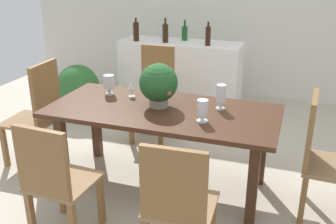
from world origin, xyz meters
TOP-DOWN VIEW (x-y plane):
  - ground_plane at (0.00, 0.00)m, footprint 7.04×7.04m
  - back_wall at (0.00, 2.60)m, footprint 6.40×0.10m
  - dining_table at (0.00, -0.24)m, footprint 1.96×0.91m
  - chair_head_end at (-1.28, -0.24)m, footprint 0.49×0.46m
  - chair_near_right at (0.45, -1.21)m, footprint 0.46×0.45m
  - chair_foot_end at (1.29, -0.24)m, footprint 0.45×0.49m
  - chair_far_left at (-0.44, 0.74)m, footprint 0.42×0.46m
  - chair_near_left at (-0.45, -1.21)m, footprint 0.46×0.46m
  - flower_centerpiece at (-0.05, -0.20)m, footprint 0.33×0.33m
  - crystal_vase_left at (0.39, -0.41)m, footprint 0.09×0.09m
  - crystal_vase_center_near at (0.47, -0.09)m, footprint 0.08×0.08m
  - crystal_vase_right at (-0.60, -0.05)m, footprint 0.10×0.10m
  - wine_glass at (-0.38, -0.04)m, footprint 0.06×0.06m
  - kitchen_counter at (-0.42, 1.62)m, footprint 1.58×0.53m
  - wine_bottle_green at (-0.04, 1.51)m, footprint 0.07×0.07m
  - wine_bottle_amber at (-0.60, 1.52)m, footprint 0.07×0.07m
  - wine_bottle_tall at (-0.72, 1.77)m, footprint 0.07×0.07m
  - wine_bottle_dark at (-0.40, 1.73)m, footprint 0.08×0.08m
  - wine_bottle_clear at (-0.99, 1.48)m, footprint 0.08×0.08m
  - potted_plant_floor at (-1.62, 1.01)m, footprint 0.56×0.56m

SIDE VIEW (x-z plane):
  - ground_plane at x=0.00m, z-range 0.00..0.00m
  - potted_plant_floor at x=-1.62m, z-range 0.02..0.69m
  - kitchen_counter at x=-0.42m, z-range 0.00..0.94m
  - chair_near_left at x=-0.45m, z-range 0.05..0.98m
  - chair_near_right at x=0.45m, z-range 0.05..0.99m
  - chair_foot_end at x=1.29m, z-range 0.05..1.04m
  - chair_far_left at x=-0.44m, z-range 0.04..1.08m
  - chair_head_end at x=-1.28m, z-range 0.04..1.08m
  - dining_table at x=0.00m, z-range 0.28..1.02m
  - wine_glass at x=-0.38m, z-range 0.77..0.92m
  - crystal_vase_left at x=0.39m, z-range 0.76..0.94m
  - crystal_vase_right at x=-0.60m, z-range 0.76..0.95m
  - crystal_vase_center_near at x=0.47m, z-range 0.76..0.97m
  - flower_centerpiece at x=-0.05m, z-range 0.75..1.13m
  - wine_bottle_dark at x=-0.40m, z-range 0.90..1.17m
  - wine_bottle_tall at x=-0.72m, z-range 0.91..1.17m
  - wine_bottle_green at x=-0.04m, z-range 0.92..1.20m
  - wine_bottle_amber at x=-0.60m, z-range 0.91..1.21m
  - wine_bottle_clear at x=-0.99m, z-range 0.91..1.21m
  - back_wall at x=0.00m, z-range 0.00..2.60m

